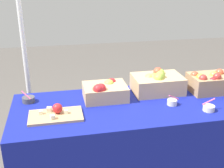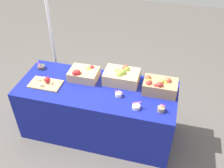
# 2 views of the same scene
# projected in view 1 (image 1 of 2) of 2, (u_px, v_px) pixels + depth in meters

# --- Properties ---
(table) EXTENTS (1.90, 0.76, 0.74)m
(table) POSITION_uv_depth(u_px,v_px,m) (133.00, 144.00, 2.40)
(table) COLOR navy
(table) RESTS_ON ground_plane
(apple_crate_left) EXTENTS (0.38, 0.26, 0.19)m
(apple_crate_left) POSITION_uv_depth(u_px,v_px,m) (212.00, 82.00, 2.47)
(apple_crate_left) COLOR tan
(apple_crate_left) RESTS_ON table
(apple_crate_middle) EXTENTS (0.42, 0.29, 0.20)m
(apple_crate_middle) POSITION_uv_depth(u_px,v_px,m) (157.00, 83.00, 2.46)
(apple_crate_middle) COLOR tan
(apple_crate_middle) RESTS_ON table
(apple_crate_right) EXTENTS (0.35, 0.27, 0.17)m
(apple_crate_right) POSITION_uv_depth(u_px,v_px,m) (105.00, 91.00, 2.33)
(apple_crate_right) COLOR tan
(apple_crate_right) RESTS_ON table
(cutting_board_front) EXTENTS (0.38, 0.22, 0.09)m
(cutting_board_front) POSITION_uv_depth(u_px,v_px,m) (56.00, 114.00, 2.06)
(cutting_board_front) COLOR tan
(cutting_board_front) RESTS_ON table
(sample_bowl_near) EXTENTS (0.10, 0.10, 0.10)m
(sample_bowl_near) POSITION_uv_depth(u_px,v_px,m) (28.00, 99.00, 2.29)
(sample_bowl_near) COLOR #4C4C51
(sample_bowl_near) RESTS_ON table
(sample_bowl_far) EXTENTS (0.10, 0.09, 0.10)m
(sample_bowl_far) POSITION_uv_depth(u_px,v_px,m) (209.00, 108.00, 2.15)
(sample_bowl_far) COLOR silver
(sample_bowl_far) RESTS_ON table
(sample_bowl_extra) EXTENTS (0.10, 0.08, 0.10)m
(sample_bowl_extra) POSITION_uv_depth(u_px,v_px,m) (172.00, 102.00, 2.24)
(sample_bowl_extra) COLOR silver
(sample_bowl_extra) RESTS_ON table
(tent_pole) EXTENTS (0.04, 0.04, 2.23)m
(tent_pole) POSITION_uv_depth(u_px,v_px,m) (23.00, 43.00, 2.57)
(tent_pole) COLOR white
(tent_pole) RESTS_ON ground_plane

